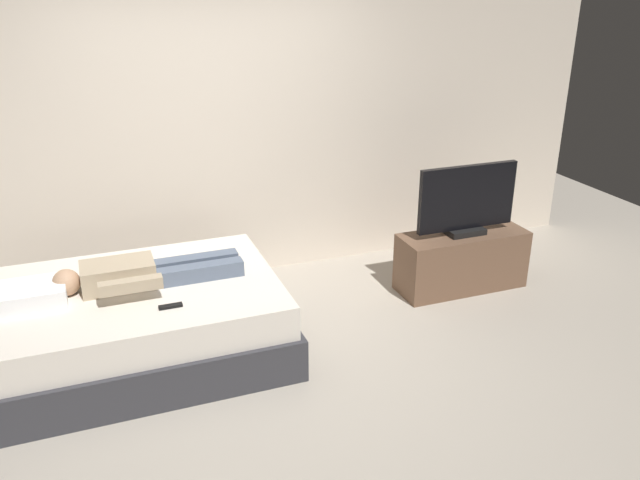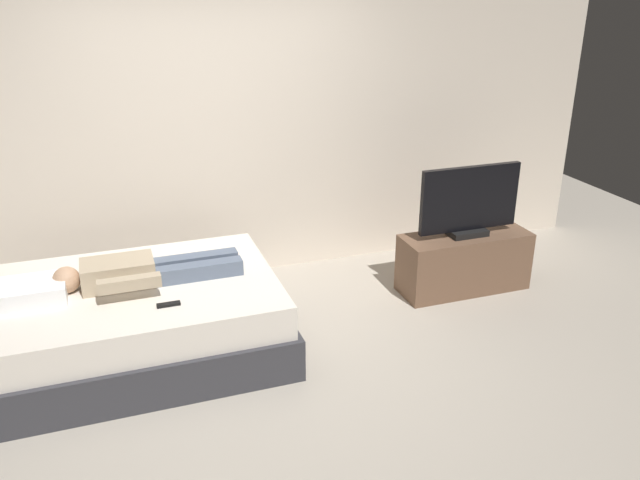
{
  "view_description": "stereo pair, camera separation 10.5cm",
  "coord_description": "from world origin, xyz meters",
  "px_view_note": "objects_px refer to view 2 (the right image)",
  "views": [
    {
      "loc": [
        -1.03,
        -3.65,
        2.5
      ],
      "look_at": [
        0.53,
        0.47,
        0.69
      ],
      "focal_mm": 36.15,
      "sensor_mm": 36.0,
      "label": 1
    },
    {
      "loc": [
        -0.93,
        -3.69,
        2.5
      ],
      "look_at": [
        0.53,
        0.47,
        0.69
      ],
      "focal_mm": 36.15,
      "sensor_mm": 36.0,
      "label": 2
    }
  ],
  "objects_px": {
    "remote": "(169,304)",
    "tv_stand": "(464,262)",
    "pillow": "(27,292)",
    "bed": "(139,320)",
    "tv": "(469,202)",
    "person": "(138,272)"
  },
  "relations": [
    {
      "from": "bed",
      "to": "person",
      "type": "relative_size",
      "value": 1.58
    },
    {
      "from": "person",
      "to": "tv_stand",
      "type": "height_order",
      "value": "person"
    },
    {
      "from": "pillow",
      "to": "person",
      "type": "distance_m",
      "value": 0.7
    },
    {
      "from": "bed",
      "to": "pillow",
      "type": "bearing_deg",
      "value": 180.0
    },
    {
      "from": "bed",
      "to": "remote",
      "type": "xyz_separation_m",
      "value": [
        0.18,
        -0.38,
        0.29
      ]
    },
    {
      "from": "remote",
      "to": "tv_stand",
      "type": "xyz_separation_m",
      "value": [
        2.51,
        0.52,
        -0.3
      ]
    },
    {
      "from": "tv_stand",
      "to": "person",
      "type": "bearing_deg",
      "value": -177.51
    },
    {
      "from": "remote",
      "to": "tv",
      "type": "relative_size",
      "value": 0.17
    },
    {
      "from": "pillow",
      "to": "tv_stand",
      "type": "distance_m",
      "value": 3.38
    },
    {
      "from": "bed",
      "to": "tv_stand",
      "type": "xyz_separation_m",
      "value": [
        2.69,
        0.14,
        -0.01
      ]
    },
    {
      "from": "pillow",
      "to": "tv_stand",
      "type": "height_order",
      "value": "pillow"
    },
    {
      "from": "person",
      "to": "tv",
      "type": "relative_size",
      "value": 1.43
    },
    {
      "from": "pillow",
      "to": "remote",
      "type": "distance_m",
      "value": 0.94
    },
    {
      "from": "pillow",
      "to": "tv",
      "type": "distance_m",
      "value": 3.37
    },
    {
      "from": "remote",
      "to": "tv_stand",
      "type": "bearing_deg",
      "value": 11.72
    },
    {
      "from": "bed",
      "to": "pillow",
      "type": "xyz_separation_m",
      "value": [
        -0.67,
        0.0,
        0.34
      ]
    },
    {
      "from": "bed",
      "to": "tv",
      "type": "distance_m",
      "value": 2.74
    },
    {
      "from": "pillow",
      "to": "tv_stand",
      "type": "bearing_deg",
      "value": 2.38
    },
    {
      "from": "bed",
      "to": "tv",
      "type": "height_order",
      "value": "tv"
    },
    {
      "from": "person",
      "to": "remote",
      "type": "relative_size",
      "value": 8.4
    },
    {
      "from": "person",
      "to": "pillow",
      "type": "bearing_deg",
      "value": -178.04
    },
    {
      "from": "remote",
      "to": "tv",
      "type": "bearing_deg",
      "value": 11.72
    }
  ]
}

